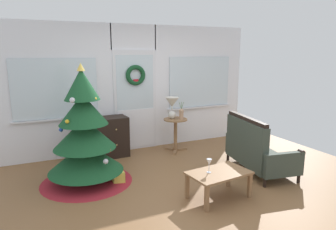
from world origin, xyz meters
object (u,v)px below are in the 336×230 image
at_px(flower_vase, 181,113).
at_px(coffee_table, 219,176).
at_px(table_lamp, 172,105).
at_px(gift_box, 118,177).
at_px(christmas_tree, 85,140).
at_px(settee_sofa, 255,150).
at_px(wine_glass, 209,163).
at_px(dresser_cabinet, 104,138).
at_px(side_table, 175,128).

height_order(flower_vase, coffee_table, flower_vase).
bearing_deg(table_lamp, flower_vase, -32.01).
bearing_deg(coffee_table, gift_box, 136.72).
bearing_deg(christmas_tree, gift_box, -29.67).
relative_size(settee_sofa, wine_glass, 7.39).
bearing_deg(coffee_table, dresser_cabinet, 113.94).
relative_size(christmas_tree, wine_glass, 9.51).
height_order(wine_glass, gift_box, wine_glass).
bearing_deg(wine_glass, coffee_table, -17.56).
relative_size(settee_sofa, coffee_table, 1.62).
bearing_deg(flower_vase, gift_box, -148.64).
xyz_separation_m(flower_vase, coffee_table, (-0.47, -2.05, -0.47)).
distance_m(dresser_cabinet, wine_glass, 2.49).
distance_m(settee_sofa, flower_vase, 1.68).
distance_m(settee_sofa, gift_box, 2.33).
height_order(side_table, table_lamp, table_lamp).
bearing_deg(dresser_cabinet, settee_sofa, -39.49).
height_order(christmas_tree, wine_glass, christmas_tree).
xyz_separation_m(side_table, coffee_table, (-0.37, -2.11, -0.16)).
bearing_deg(dresser_cabinet, side_table, -9.78).
bearing_deg(settee_sofa, table_lamp, 117.28).
relative_size(christmas_tree, dresser_cabinet, 2.03).
xyz_separation_m(christmas_tree, settee_sofa, (2.70, -0.75, -0.30)).
distance_m(table_lamp, flower_vase, 0.25).
relative_size(christmas_tree, gift_box, 10.19).
height_order(settee_sofa, gift_box, settee_sofa).
relative_size(dresser_cabinet, gift_box, 5.03).
bearing_deg(christmas_tree, dresser_cabinet, 62.89).
height_order(christmas_tree, gift_box, christmas_tree).
xyz_separation_m(christmas_tree, table_lamp, (1.88, 0.83, 0.29)).
height_order(coffee_table, gift_box, coffee_table).
bearing_deg(side_table, coffee_table, -99.87).
bearing_deg(settee_sofa, wine_glass, -157.41).
xyz_separation_m(christmas_tree, coffee_table, (1.57, -1.32, -0.35)).
height_order(christmas_tree, settee_sofa, christmas_tree).
bearing_deg(flower_vase, christmas_tree, -160.32).
distance_m(christmas_tree, dresser_cabinet, 1.20).
distance_m(christmas_tree, side_table, 2.10).
bearing_deg(gift_box, christmas_tree, 150.33).
distance_m(coffee_table, gift_box, 1.58).
bearing_deg(christmas_tree, settee_sofa, -15.61).
bearing_deg(settee_sofa, gift_box, 167.41).
bearing_deg(gift_box, coffee_table, -43.28).
bearing_deg(side_table, gift_box, -145.40).
relative_size(settee_sofa, side_table, 2.12).
relative_size(christmas_tree, side_table, 2.73).
bearing_deg(flower_vase, wine_glass, -106.71).
relative_size(settee_sofa, flower_vase, 4.12).
bearing_deg(side_table, wine_glass, -103.67).
distance_m(side_table, wine_glass, 2.13).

